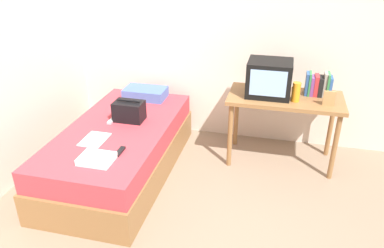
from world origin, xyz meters
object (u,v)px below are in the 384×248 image
(book_row, at_px, (319,85))
(remote_dark, at_px, (120,151))
(magazine, at_px, (95,139))
(remote_silver, at_px, (112,120))
(bed, at_px, (120,150))
(tv, at_px, (269,78))
(picture_frame, at_px, (329,98))
(water_bottle, at_px, (296,92))
(folded_towel, at_px, (97,159))
(pillow, at_px, (145,93))
(handbag, at_px, (129,111))
(desk, at_px, (285,105))

(book_row, distance_m, remote_dark, 2.10)
(magazine, relative_size, remote_silver, 2.01)
(bed, bearing_deg, book_row, 21.83)
(tv, relative_size, picture_frame, 3.00)
(remote_dark, bearing_deg, water_bottle, 34.48)
(water_bottle, xyz_separation_m, folded_towel, (-1.58, -1.18, -0.30))
(water_bottle, relative_size, book_row, 0.76)
(magazine, xyz_separation_m, remote_dark, (0.32, -0.16, 0.01))
(bed, relative_size, book_row, 7.75)
(pillow, height_order, magazine, pillow)
(tv, xyz_separation_m, water_bottle, (0.27, -0.11, -0.08))
(bed, bearing_deg, remote_silver, 139.51)
(pillow, distance_m, remote_silver, 0.70)
(bed, bearing_deg, folded_towel, -81.55)
(handbag, xyz_separation_m, remote_silver, (-0.16, -0.08, -0.09))
(picture_frame, distance_m, remote_silver, 2.16)
(tv, relative_size, book_row, 1.71)
(remote_silver, bearing_deg, pillow, 80.61)
(water_bottle, height_order, book_row, book_row)
(book_row, relative_size, pillow, 0.54)
(desk, relative_size, water_bottle, 5.95)
(book_row, bearing_deg, remote_silver, -161.61)
(water_bottle, bearing_deg, pillow, 171.69)
(book_row, relative_size, magazine, 0.89)
(bed, xyz_separation_m, folded_towel, (0.10, -0.65, 0.29))
(folded_towel, bearing_deg, book_row, 37.99)
(pillow, xyz_separation_m, magazine, (-0.10, -1.08, -0.06))
(remote_silver, bearing_deg, book_row, 18.39)
(tv, distance_m, pillow, 1.45)
(bed, distance_m, tv, 1.69)
(tv, xyz_separation_m, book_row, (0.50, 0.12, -0.07))
(picture_frame, xyz_separation_m, remote_dark, (-1.76, -0.97, -0.29))
(picture_frame, height_order, magazine, picture_frame)
(desk, distance_m, remote_dark, 1.76)
(handbag, xyz_separation_m, remote_dark, (0.17, -0.64, -0.09))
(water_bottle, height_order, pillow, water_bottle)
(bed, xyz_separation_m, pillow, (0.00, 0.78, 0.33))
(book_row, bearing_deg, magazine, -151.89)
(water_bottle, relative_size, magazine, 0.67)
(remote_dark, bearing_deg, pillow, 100.05)
(bed, xyz_separation_m, magazine, (-0.10, -0.31, 0.27))
(bed, distance_m, picture_frame, 2.13)
(pillow, height_order, folded_towel, pillow)
(water_bottle, relative_size, pillow, 0.41)
(handbag, bearing_deg, tv, 19.31)
(desk, relative_size, magazine, 4.00)
(desk, distance_m, tv, 0.33)
(pillow, bearing_deg, tv, -5.46)
(book_row, relative_size, remote_silver, 1.79)
(bed, height_order, remote_silver, remote_silver)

